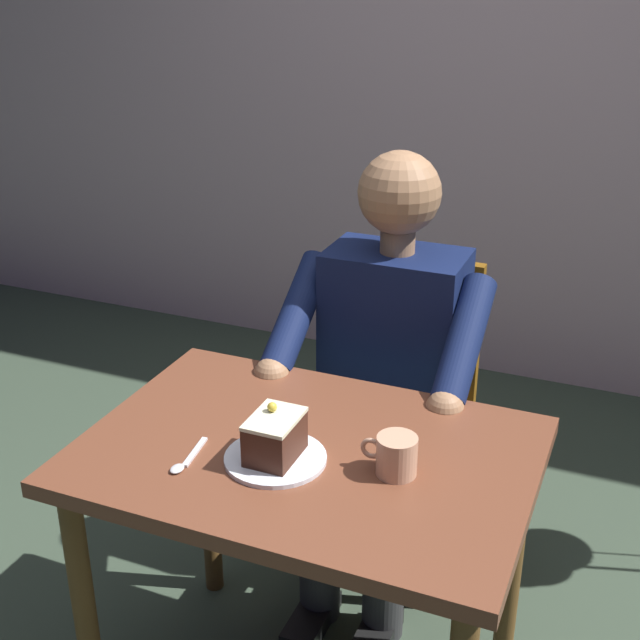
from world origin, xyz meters
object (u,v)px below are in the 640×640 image
object	(u,v)px
seated_person	(384,378)
dessert_spoon	(185,461)
dining_table	(307,488)
cake_slice	(275,436)
coffee_cup	(396,455)
chair	(401,400)

from	to	relation	value
seated_person	dessert_spoon	xyz separation A→B (m)	(0.21, 0.66, 0.09)
dining_table	cake_slice	distance (m)	0.18
coffee_cup	dessert_spoon	xyz separation A→B (m)	(0.41, 0.13, -0.04)
cake_slice	chair	bearing A→B (deg)	-93.15
dining_table	chair	xyz separation A→B (m)	(0.00, -0.68, -0.13)
cake_slice	dessert_spoon	world-z (taller)	cake_slice
seated_person	dining_table	bearing A→B (deg)	90.00
dining_table	seated_person	xyz separation A→B (m)	(0.00, -0.51, 0.02)
dining_table	cake_slice	bearing A→B (deg)	58.67
chair	seated_person	bearing A→B (deg)	90.00
dining_table	cake_slice	xyz separation A→B (m)	(0.04, 0.07, 0.16)
dining_table	chair	size ratio (longest dim) A/B	1.07
seated_person	coffee_cup	bearing A→B (deg)	110.64
coffee_cup	dessert_spoon	world-z (taller)	coffee_cup
dining_table	seated_person	distance (m)	0.51
chair	cake_slice	bearing A→B (deg)	86.85
cake_slice	coffee_cup	bearing A→B (deg)	-168.26
seated_person	cake_slice	size ratio (longest dim) A/B	9.60
dessert_spoon	coffee_cup	bearing A→B (deg)	-162.49
coffee_cup	dessert_spoon	size ratio (longest dim) A/B	0.82
dining_table	cake_slice	world-z (taller)	cake_slice
dining_table	chair	distance (m)	0.69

